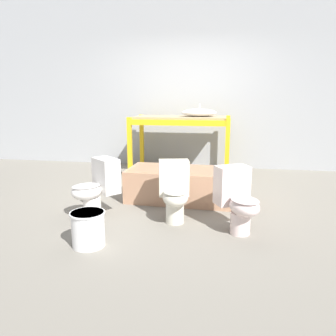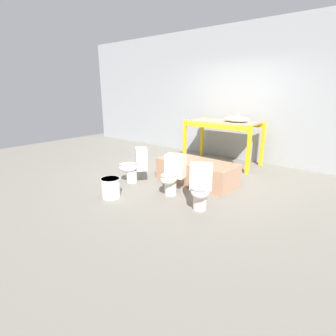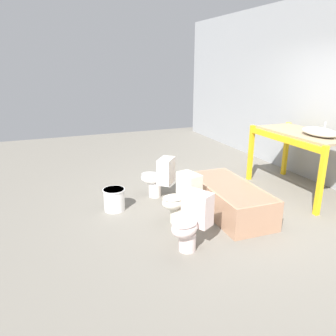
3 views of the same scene
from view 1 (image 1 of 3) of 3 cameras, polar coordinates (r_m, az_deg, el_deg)
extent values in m
plane|color=slate|center=(4.65, 0.82, -4.49)|extent=(12.00, 12.00, 0.00)
cube|color=#9EA0A3|center=(6.40, 3.82, 14.60)|extent=(10.80, 0.08, 3.20)
cube|color=yellow|center=(5.56, -6.67, 3.57)|extent=(0.07, 0.07, 1.01)
cube|color=yellow|center=(5.33, 10.27, 3.06)|extent=(0.07, 0.07, 1.01)
cube|color=yellow|center=(6.32, -4.58, 4.68)|extent=(0.07, 0.07, 1.01)
cube|color=yellow|center=(6.12, 10.29, 4.26)|extent=(0.07, 0.07, 1.01)
cube|color=yellow|center=(5.33, 1.64, 7.87)|extent=(1.62, 0.06, 0.09)
cube|color=yellow|center=(6.13, 2.77, 8.45)|extent=(1.62, 0.06, 0.09)
cube|color=#998466|center=(5.73, 2.25, 8.81)|extent=(1.55, 0.73, 0.04)
ellipsoid|color=white|center=(5.66, 5.43, 9.57)|extent=(0.60, 0.35, 0.13)
cylinder|color=silver|center=(5.75, 5.54, 10.67)|extent=(0.02, 0.02, 0.08)
cube|color=tan|center=(4.32, 2.98, -2.94)|extent=(1.52, 0.73, 0.42)
cube|color=#977056|center=(4.29, 3.00, -1.31)|extent=(1.44, 0.65, 0.17)
cylinder|color=white|center=(3.88, -13.05, -6.58)|extent=(0.20, 0.20, 0.22)
ellipsoid|color=white|center=(3.80, -14.00, -4.00)|extent=(0.43, 0.44, 0.19)
ellipsoid|color=beige|center=(3.78, -14.06, -3.04)|extent=(0.41, 0.42, 0.03)
cube|color=white|center=(3.87, -10.72, -1.24)|extent=(0.38, 0.37, 0.40)
cylinder|color=silver|center=(3.40, 12.47, -9.31)|extent=(0.20, 0.20, 0.22)
ellipsoid|color=silver|center=(3.29, 13.17, -6.54)|extent=(0.41, 0.43, 0.19)
ellipsoid|color=#BBA7A3|center=(3.27, 13.23, -5.44)|extent=(0.39, 0.41, 0.03)
cube|color=silver|center=(3.45, 11.06, -2.93)|extent=(0.39, 0.34, 0.40)
cylinder|color=silver|center=(3.60, 1.20, -7.76)|extent=(0.20, 0.20, 0.22)
ellipsoid|color=silver|center=(3.48, 1.28, -5.13)|extent=(0.34, 0.39, 0.19)
ellipsoid|color=#B3AF9F|center=(3.46, 1.29, -4.09)|extent=(0.33, 0.37, 0.03)
cube|color=silver|center=(3.68, 1.02, -1.71)|extent=(0.37, 0.27, 0.40)
cylinder|color=white|center=(3.14, -13.73, -10.28)|extent=(0.30, 0.30, 0.33)
cylinder|color=white|center=(3.08, -13.88, -7.62)|extent=(0.32, 0.32, 0.02)
camera|label=2|loc=(2.07, 99.56, 7.98)|focal=28.00mm
camera|label=3|loc=(3.67, 74.52, 14.66)|focal=35.00mm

